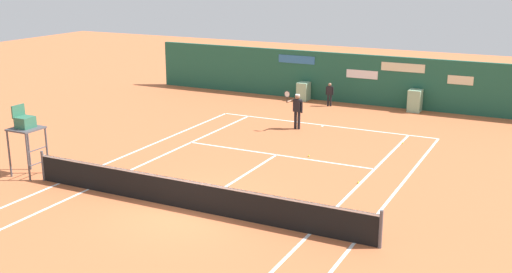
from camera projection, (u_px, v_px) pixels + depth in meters
ground_plane at (199, 203)px, 19.64m from camera, size 80.00×80.00×0.01m
tennis_net at (189, 194)px, 19.01m from camera, size 12.10×0.10×1.07m
sponsor_back_wall at (360, 80)px, 33.40m from camera, size 25.00×1.02×2.69m
umpire_chair at (26, 128)px, 21.87m from camera, size 1.00×1.00×2.54m
player_on_baseline at (297, 108)px, 28.28m from camera, size 0.71×0.67×1.85m
ball_kid_right_post at (330, 93)px, 32.97m from camera, size 0.42×0.20×1.26m
tennis_ball_near_service_line at (309, 156)px, 24.39m from camera, size 0.07×0.07×0.07m
tennis_ball_by_sideline at (358, 183)px, 21.41m from camera, size 0.07×0.07×0.07m
tennis_ball_mid_court at (402, 143)px, 26.17m from camera, size 0.07×0.07×0.07m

